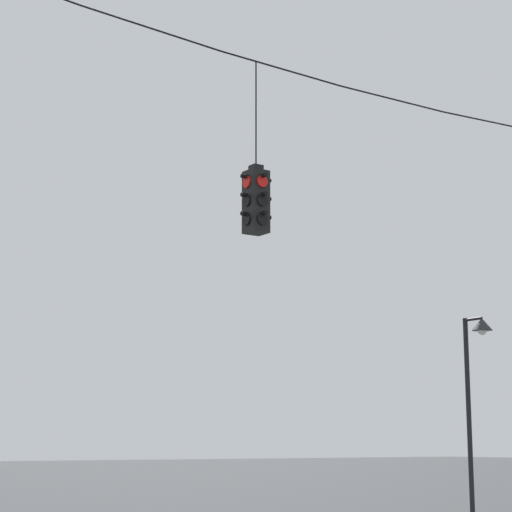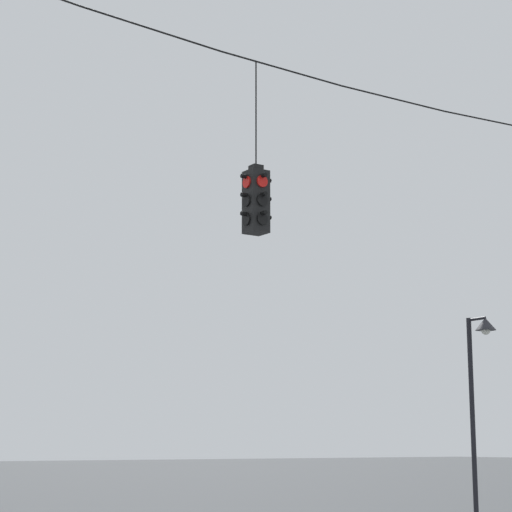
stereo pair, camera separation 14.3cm
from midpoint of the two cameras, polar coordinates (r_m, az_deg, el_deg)
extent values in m
cylinder|color=black|center=(16.33, -6.11, 12.76)|extent=(2.54, 0.03, 0.19)
cylinder|color=black|center=(17.52, 1.36, 10.61)|extent=(2.54, 0.03, 0.11)
cylinder|color=black|center=(18.99, 7.69, 8.85)|extent=(2.54, 0.03, 0.03)
cylinder|color=black|center=(20.70, 12.99, 7.50)|extent=(2.54, 0.03, 0.11)
cube|color=black|center=(16.47, -0.25, 3.10)|extent=(0.34, 0.34, 1.06)
cube|color=black|center=(16.61, -0.25, 5.03)|extent=(0.19, 0.19, 0.10)
cylinder|color=black|center=(16.90, -0.25, 8.17)|extent=(0.02, 0.02, 1.82)
cylinder|color=red|center=(16.40, 0.11, 4.30)|extent=(0.20, 0.03, 0.20)
cylinder|color=black|center=(16.38, 0.20, 4.63)|extent=(0.07, 0.12, 0.07)
cylinder|color=black|center=(16.32, 0.11, 3.22)|extent=(0.20, 0.03, 0.20)
cylinder|color=black|center=(16.30, 0.20, 3.56)|extent=(0.07, 0.12, 0.07)
cylinder|color=black|center=(16.25, 0.11, 2.14)|extent=(0.20, 0.03, 0.20)
cylinder|color=black|center=(16.23, 0.20, 2.48)|extent=(0.07, 0.12, 0.07)
cylinder|color=red|center=(16.69, -0.60, 4.03)|extent=(0.20, 0.03, 0.20)
cylinder|color=black|center=(16.75, -0.69, 4.29)|extent=(0.07, 0.12, 0.07)
cylinder|color=black|center=(16.62, -0.60, 2.97)|extent=(0.20, 0.03, 0.20)
cylinder|color=black|center=(16.68, -0.69, 3.24)|extent=(0.07, 0.12, 0.07)
cylinder|color=black|center=(16.55, -0.61, 1.90)|extent=(0.20, 0.03, 0.20)
cylinder|color=black|center=(16.60, -0.69, 2.18)|extent=(0.07, 0.12, 0.07)
cylinder|color=red|center=(16.45, -0.79, 4.25)|extent=(0.03, 0.20, 0.20)
cylinder|color=black|center=(16.45, -0.92, 4.58)|extent=(0.12, 0.07, 0.07)
cylinder|color=black|center=(16.37, -0.79, 3.18)|extent=(0.03, 0.20, 0.20)
cylinder|color=black|center=(16.37, -0.92, 3.51)|extent=(0.12, 0.07, 0.07)
cylinder|color=black|center=(16.30, -0.79, 2.10)|extent=(0.03, 0.20, 0.20)
cylinder|color=black|center=(16.29, -0.92, 2.43)|extent=(0.12, 0.07, 0.07)
cylinder|color=red|center=(16.65, 0.28, 4.07)|extent=(0.03, 0.20, 0.20)
cylinder|color=black|center=(16.69, 0.41, 4.35)|extent=(0.12, 0.07, 0.07)
cylinder|color=black|center=(16.57, 0.28, 3.01)|extent=(0.03, 0.20, 0.20)
cylinder|color=black|center=(16.61, 0.41, 3.29)|extent=(0.12, 0.07, 0.07)
cylinder|color=black|center=(16.50, 0.28, 1.94)|extent=(0.03, 0.20, 0.20)
cylinder|color=black|center=(16.54, 0.41, 2.23)|extent=(0.12, 0.07, 0.07)
cylinder|color=black|center=(25.31, 11.92, -9.22)|extent=(0.12, 0.12, 5.08)
cylinder|color=black|center=(25.29, 12.16, -3.55)|extent=(0.07, 0.56, 0.07)
cone|color=#232328|center=(25.08, 12.63, -3.82)|extent=(0.51, 0.51, 0.30)
sphere|color=silver|center=(25.06, 12.64, -4.17)|extent=(0.23, 0.23, 0.23)
camera|label=1|loc=(0.07, -90.25, 0.05)|focal=70.00mm
camera|label=2|loc=(0.07, 89.75, -0.05)|focal=70.00mm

